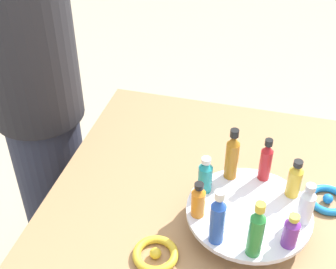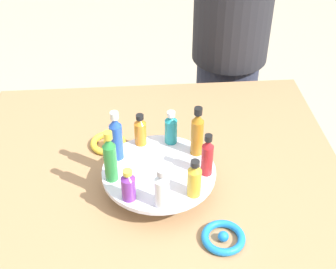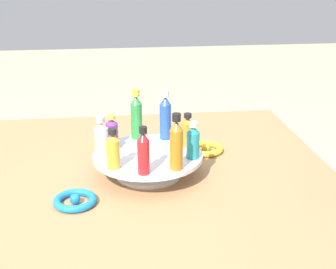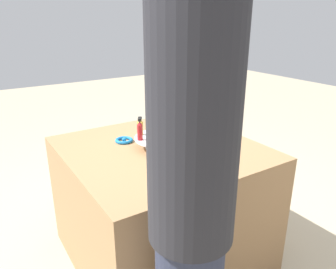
# 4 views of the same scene
# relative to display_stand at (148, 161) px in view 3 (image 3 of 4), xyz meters

# --- Properties ---
(display_stand) EXTENTS (0.30, 0.30, 0.06)m
(display_stand) POSITION_rel_display_stand_xyz_m (0.00, 0.00, 0.00)
(display_stand) COLOR silver
(display_stand) RESTS_ON party_table
(bottle_red) EXTENTS (0.03, 0.03, 0.13)m
(bottle_red) POSITION_rel_display_stand_xyz_m (-0.12, 0.02, 0.08)
(bottle_red) COLOR #B21E23
(bottle_red) RESTS_ON display_stand
(bottle_amber) EXTENTS (0.03, 0.03, 0.15)m
(bottle_amber) POSITION_rel_display_stand_xyz_m (-0.11, -0.06, 0.09)
(bottle_amber) COLOR #AD6B19
(bottle_amber) RESTS_ON display_stand
(bottle_teal) EXTENTS (0.04, 0.04, 0.10)m
(bottle_teal) POSITION_rel_display_stand_xyz_m (-0.04, -0.12, 0.07)
(bottle_teal) COLOR teal
(bottle_teal) RESTS_ON display_stand
(bottle_orange) EXTENTS (0.03, 0.03, 0.10)m
(bottle_orange) POSITION_rel_display_stand_xyz_m (0.04, -0.12, 0.07)
(bottle_orange) COLOR orange
(bottle_orange) RESTS_ON display_stand
(bottle_blue) EXTENTS (0.03, 0.03, 0.15)m
(bottle_blue) POSITION_rel_display_stand_xyz_m (0.11, -0.06, 0.09)
(bottle_blue) COLOR #234CAD
(bottle_blue) RESTS_ON display_stand
(bottle_green) EXTENTS (0.03, 0.03, 0.15)m
(bottle_green) POSITION_rel_display_stand_xyz_m (0.12, 0.02, 0.09)
(bottle_green) COLOR #288438
(bottle_green) RESTS_ON display_stand
(bottle_purple) EXTENTS (0.04, 0.04, 0.09)m
(bottle_purple) POSITION_rel_display_stand_xyz_m (0.08, 0.10, 0.06)
(bottle_purple) COLOR #702D93
(bottle_purple) RESTS_ON display_stand
(bottle_clear) EXTENTS (0.04, 0.04, 0.11)m
(bottle_clear) POSITION_rel_display_stand_xyz_m (-0.00, 0.13, 0.07)
(bottle_clear) COLOR silver
(bottle_clear) RESTS_ON display_stand
(bottle_gold) EXTENTS (0.03, 0.03, 0.11)m
(bottle_gold) POSITION_rel_display_stand_xyz_m (-0.08, 0.10, 0.07)
(bottle_gold) COLOR gold
(bottle_gold) RESTS_ON display_stand
(ribbon_bow_gold) EXTENTS (0.11, 0.11, 0.03)m
(ribbon_bow_gold) POSITION_rel_display_stand_xyz_m (0.14, -0.19, -0.03)
(ribbon_bow_gold) COLOR gold
(ribbon_bow_gold) RESTS_ON party_table
(ribbon_bow_blue) EXTENTS (0.11, 0.11, 0.03)m
(ribbon_bow_blue) POSITION_rel_display_stand_xyz_m (-0.14, 0.19, -0.03)
(ribbon_bow_blue) COLOR blue
(ribbon_bow_blue) RESTS_ON party_table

